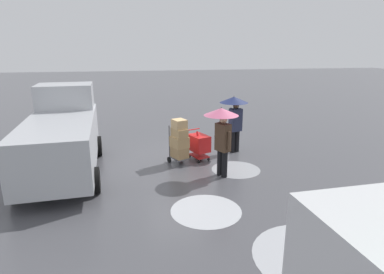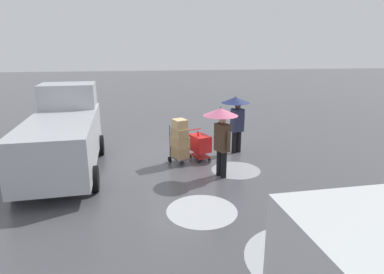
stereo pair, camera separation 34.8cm
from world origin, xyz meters
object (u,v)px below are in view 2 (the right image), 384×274
(cargo_van_parked_right, at_px, (64,134))
(hand_dolly_boxes, at_px, (180,140))
(shopping_cart_vendor, at_px, (200,144))
(pedestrian_pink_side, at_px, (221,126))
(pedestrian_black_side, at_px, (236,111))

(cargo_van_parked_right, height_order, hand_dolly_boxes, cargo_van_parked_right)
(cargo_van_parked_right, distance_m, hand_dolly_boxes, 3.70)
(shopping_cart_vendor, distance_m, pedestrian_pink_side, 1.91)
(cargo_van_parked_right, bearing_deg, pedestrian_pink_side, 164.83)
(cargo_van_parked_right, xyz_separation_m, shopping_cart_vendor, (-4.42, -0.28, -0.61))
(shopping_cart_vendor, relative_size, hand_dolly_boxes, 0.68)
(cargo_van_parked_right, relative_size, pedestrian_pink_side, 2.54)
(hand_dolly_boxes, xyz_separation_m, pedestrian_pink_side, (-1.09, 1.27, 0.76))
(cargo_van_parked_right, bearing_deg, shopping_cart_vendor, -176.34)
(hand_dolly_boxes, relative_size, pedestrian_pink_side, 0.72)
(shopping_cart_vendor, xyz_separation_m, pedestrian_black_side, (-1.45, -0.56, 1.02))
(shopping_cart_vendor, xyz_separation_m, hand_dolly_boxes, (0.74, 0.30, 0.25))
(pedestrian_pink_side, distance_m, pedestrian_black_side, 2.40)
(hand_dolly_boxes, bearing_deg, pedestrian_black_side, -158.50)
(shopping_cart_vendor, height_order, pedestrian_black_side, pedestrian_black_side)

